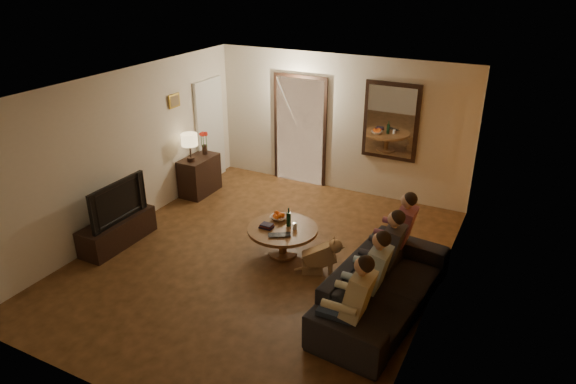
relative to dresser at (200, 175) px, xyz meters
The scene contains 33 objects.
floor 2.77m from the dresser, 35.02° to the right, with size 5.00×6.00×0.01m, color #3E2710.
ceiling 3.54m from the dresser, 35.02° to the right, with size 5.00×6.00×0.01m, color white.
back_wall 2.82m from the dresser, 32.31° to the left, with size 5.00×0.02×2.60m, color beige.
front_wall 5.19m from the dresser, 63.82° to the right, with size 5.00×0.02×2.60m, color beige.
left_wall 1.85m from the dresser, 99.01° to the right, with size 0.02×6.00×2.60m, color beige.
right_wall 5.09m from the dresser, 18.36° to the right, with size 0.02×6.00×2.60m, color beige.
orange_accent 5.08m from the dresser, 18.40° to the right, with size 0.01×6.00×2.60m, color #C65221.
kitchen_doorway 2.13m from the dresser, 44.06° to the left, with size 1.00×0.06×2.10m, color #FFE0A5.
door_trim 2.13m from the dresser, 43.85° to the left, with size 1.12×0.04×2.22m, color black.
fridge_glimpse 2.27m from the dresser, 39.64° to the left, with size 0.45×0.03×1.70m, color silver.
mirror_frame 3.71m from the dresser, 23.05° to the left, with size 1.00×0.05×1.40m, color black.
mirror_glass 3.70m from the dresser, 22.60° to the left, with size 0.86×0.02×1.26m, color white.
white_door 1.00m from the dresser, 106.19° to the left, with size 0.06×0.85×2.04m, color white.
framed_art 1.53m from the dresser, 128.47° to the right, with size 0.03×0.28×0.24m, color #B28C33.
art_canvas 1.53m from the dresser, 126.52° to the right, with size 0.01×0.22×0.18m, color brown.
dresser is the anchor object (origin of this frame).
table_lamp 0.67m from the dresser, 90.00° to the right, with size 0.30×0.30×0.54m, color beige, non-canonical shape.
flower_vase 0.62m from the dresser, 90.00° to the left, with size 0.14×0.14×0.44m, color red, non-canonical shape.
tv_stand 2.20m from the dresser, 90.00° to the right, with size 0.45×1.30×0.43m, color black.
tv 2.23m from the dresser, 90.00° to the right, with size 0.15×1.12×0.64m, color black.
sofa 4.68m from the dresser, 24.69° to the right, with size 0.95×2.42×0.71m, color black.
person_a 5.04m from the dresser, 34.51° to the right, with size 0.60×0.40×1.20m, color tan, non-canonical shape.
person_b 4.73m from the dresser, 28.50° to the right, with size 0.60×0.40×1.20m, color tan, non-canonical shape.
person_c 4.47m from the dresser, 21.73° to the right, with size 0.60×0.40×1.20m, color tan, non-canonical shape.
person_d 4.29m from the dresser, 14.24° to the right, with size 0.60×0.40×1.20m, color tan, non-canonical shape.
dog 3.52m from the dresser, 25.48° to the right, with size 0.56×0.24×0.56m, color #9C6748, non-canonical shape.
coffee_table 2.79m from the dresser, 27.70° to the right, with size 1.06×1.06×0.45m, color brown.
bowl 2.53m from the dresser, 25.18° to the right, with size 0.26×0.26×0.06m, color white.
oranges 2.54m from the dresser, 25.18° to the right, with size 0.20×0.20×0.08m, color #EE5B14, non-canonical shape.
wine_bottle 2.80m from the dresser, 25.40° to the right, with size 0.07×0.07×0.31m, color black, non-canonical shape.
wine_glass 2.93m from the dresser, 25.19° to the right, with size 0.06×0.06×0.10m, color silver.
book_stack 2.65m from the dresser, 31.83° to the right, with size 0.20×0.15×0.07m, color black, non-canonical shape.
laptop 3.02m from the dresser, 31.53° to the right, with size 0.33×0.21×0.03m, color black.
Camera 1 is at (3.37, -5.73, 4.11)m, focal length 32.00 mm.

